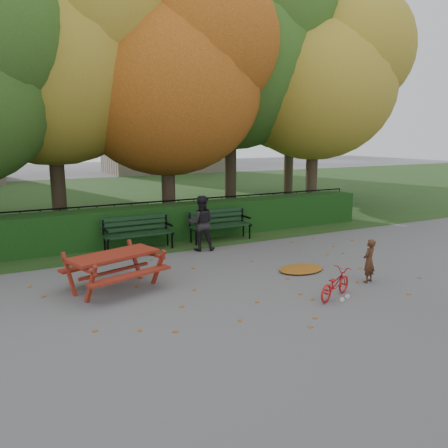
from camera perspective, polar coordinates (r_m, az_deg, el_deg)
name	(u,v)px	position (r m, az deg, el deg)	size (l,w,h in m)	color
ground	(253,283)	(9.00, 3.77, -7.74)	(90.00, 90.00, 0.00)	slate
grass_strip	(103,198)	(21.92, -15.50, 3.27)	(90.00, 90.00, 0.00)	#1F3716
building_right	(161,98)	(37.51, -8.25, 15.95)	(9.00, 6.00, 12.00)	tan
hedge	(173,222)	(12.80, -6.65, 0.30)	(13.00, 0.90, 1.00)	black
iron_fence	(164,216)	(13.53, -7.86, 1.03)	(14.00, 0.04, 1.02)	black
tree_b	(62,50)	(14.36, -20.39, 20.57)	(6.72, 6.40, 8.79)	#312519
tree_c	(178,74)	(14.35, -5.97, 18.86)	(6.30, 6.00, 8.00)	#312519
tree_d	(244,51)	(16.97, 2.58, 21.69)	(7.14, 6.80, 9.58)	#312519
tree_e	(326,76)	(17.15, 13.23, 18.27)	(6.09, 5.80, 8.16)	#312519
tree_g	(300,83)	(21.41, 9.89, 17.74)	(6.30, 6.00, 8.55)	#312519
bench_left	(138,231)	(11.65, -11.23, -0.84)	(1.80, 0.57, 0.88)	black
bench_right	(219,222)	(12.51, -0.63, 0.21)	(1.80, 0.57, 0.88)	black
picnic_table	(114,262)	(8.74, -14.13, -4.80)	(2.01, 1.80, 0.82)	maroon
leaf_pile	(301,269)	(9.95, 10.04, -5.79)	(1.07, 0.74, 0.07)	#683111
leaf_scatter	(245,279)	(9.24, 2.80, -7.17)	(9.00, 5.70, 0.01)	#683111
child	(369,261)	(9.40, 18.41, -4.60)	(0.33, 0.22, 0.90)	#3F2414
adult	(201,223)	(11.37, -3.01, 0.11)	(0.70, 0.55, 1.45)	black
bicycle	(335,284)	(8.40, 14.29, -7.58)	(0.36, 1.02, 0.54)	#B61011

